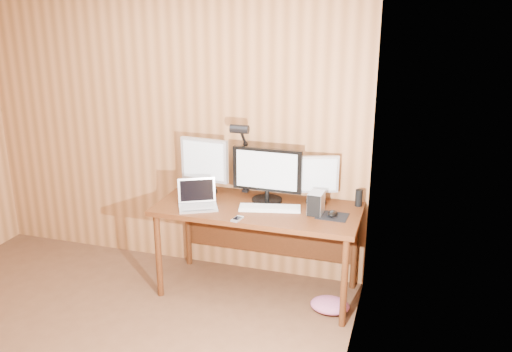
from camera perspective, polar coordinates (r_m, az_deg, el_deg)
The scene contains 14 objects.
room_shell at distance 3.18m, azimuth -25.23°, elevation -3.04°, with size 4.00×4.00×4.00m.
desk at distance 4.36m, azimuth 0.47°, elevation -4.41°, with size 1.60×0.70×0.75m.
monitor_center at distance 4.29m, azimuth 1.18°, elevation 0.19°, with size 0.56×0.25×0.44m.
monitor_left at distance 4.50m, azimuth -5.45°, elevation 1.27°, with size 0.42×0.20×0.47m.
monitor_right at distance 4.29m, azimuth 6.42°, elevation -0.24°, with size 0.33×0.16×0.39m.
laptop at distance 4.27m, azimuth -6.17°, elevation -2.52°, with size 0.37×0.34×0.21m.
keyboard at distance 4.20m, azimuth 1.46°, elevation -3.38°, with size 0.49×0.24×0.02m.
mousepad at distance 4.11m, azimuth 8.03°, elevation -4.20°, with size 0.23×0.19×0.00m, color black.
mouse at distance 4.10m, azimuth 8.05°, elevation -3.93°, with size 0.07×0.11×0.04m, color black.
hard_drive at distance 4.12m, azimuth 6.33°, elevation -2.85°, with size 0.11×0.16×0.17m.
phone at distance 4.01m, azimuth -1.99°, elevation -4.54°, with size 0.07×0.12×0.02m.
speaker at distance 4.33m, azimuth 10.77°, elevation -2.27°, with size 0.06×0.06×0.13m, color black.
desk_lamp at distance 4.39m, azimuth -1.45°, elevation 2.96°, with size 0.15×0.21×0.65m.
fabric_pile at distance 4.34m, azimuth 7.79°, elevation -13.32°, with size 0.30×0.25×0.10m, color #BC5B82, non-canonical shape.
Camera 1 is at (2.08, -2.16, 2.31)m, focal length 38.00 mm.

